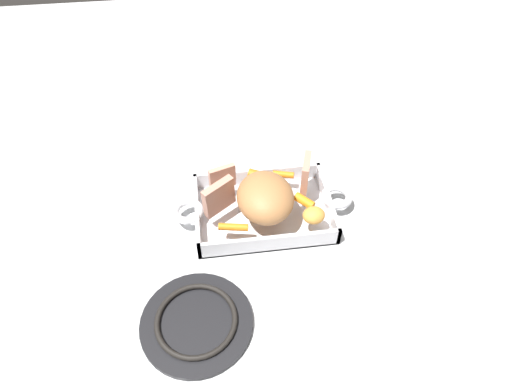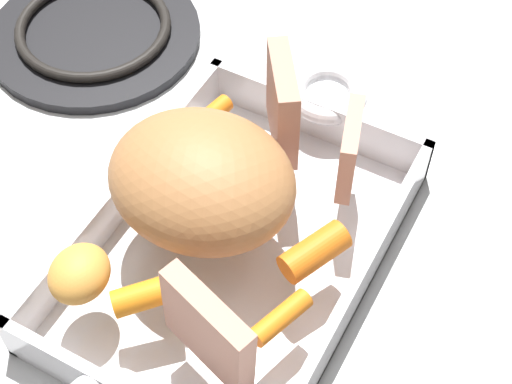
# 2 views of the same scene
# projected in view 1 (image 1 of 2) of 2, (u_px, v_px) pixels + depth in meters

# --- Properties ---
(ground_plane) EXTENTS (2.37, 2.37, 0.00)m
(ground_plane) POSITION_uv_depth(u_px,v_px,m) (263.00, 214.00, 1.01)
(ground_plane) COLOR silver
(roasting_dish) EXTENTS (0.40, 0.21, 0.05)m
(roasting_dish) POSITION_uv_depth(u_px,v_px,m) (263.00, 210.00, 1.00)
(roasting_dish) COLOR silver
(roasting_dish) RESTS_ON ground_plane
(pork_roast) EXTENTS (0.13, 0.15, 0.08)m
(pork_roast) POSITION_uv_depth(u_px,v_px,m) (265.00, 197.00, 0.93)
(pork_roast) COLOR #A97041
(pork_roast) RESTS_ON roasting_dish
(roast_slice_thin) EXTENTS (0.06, 0.03, 0.06)m
(roast_slice_thin) POSITION_uv_depth(u_px,v_px,m) (222.00, 178.00, 0.99)
(roast_slice_thin) COLOR tan
(roast_slice_thin) RESTS_ON roasting_dish
(roast_slice_outer) EXTENTS (0.04, 0.08, 0.07)m
(roast_slice_outer) POSITION_uv_depth(u_px,v_px,m) (306.00, 173.00, 0.99)
(roast_slice_outer) COLOR tan
(roast_slice_outer) RESTS_ON roasting_dish
(roast_slice_thick) EXTENTS (0.07, 0.06, 0.08)m
(roast_slice_thick) POSITION_uv_depth(u_px,v_px,m) (219.00, 197.00, 0.94)
(roast_slice_thick) COLOR tan
(roast_slice_thick) RESTS_ON roasting_dish
(baby_carrot_short) EXTENTS (0.06, 0.03, 0.02)m
(baby_carrot_short) POSITION_uv_depth(u_px,v_px,m) (233.00, 227.00, 0.92)
(baby_carrot_short) COLOR orange
(baby_carrot_short) RESTS_ON roasting_dish
(baby_carrot_southeast) EXTENTS (0.05, 0.05, 0.02)m
(baby_carrot_southeast) POSITION_uv_depth(u_px,v_px,m) (304.00, 201.00, 0.97)
(baby_carrot_southeast) COLOR orange
(baby_carrot_southeast) RESTS_ON roasting_dish
(baby_carrot_northeast) EXTENTS (0.06, 0.04, 0.03)m
(baby_carrot_northeast) POSITION_uv_depth(u_px,v_px,m) (260.00, 176.00, 1.02)
(baby_carrot_northeast) COLOR orange
(baby_carrot_northeast) RESTS_ON roasting_dish
(baby_carrot_southwest) EXTENTS (0.05, 0.03, 0.02)m
(baby_carrot_southwest) POSITION_uv_depth(u_px,v_px,m) (283.00, 174.00, 1.03)
(baby_carrot_southwest) COLOR orange
(baby_carrot_southwest) RESTS_ON roasting_dish
(potato_golden_small) EXTENTS (0.05, 0.05, 0.03)m
(potato_golden_small) POSITION_uv_depth(u_px,v_px,m) (314.00, 215.00, 0.93)
(potato_golden_small) COLOR gold
(potato_golden_small) RESTS_ON roasting_dish
(stove_burner_rear) EXTENTS (0.21, 0.21, 0.02)m
(stove_burner_rear) POSITION_uv_depth(u_px,v_px,m) (196.00, 322.00, 0.82)
(stove_burner_rear) COLOR black
(stove_burner_rear) RESTS_ON ground_plane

